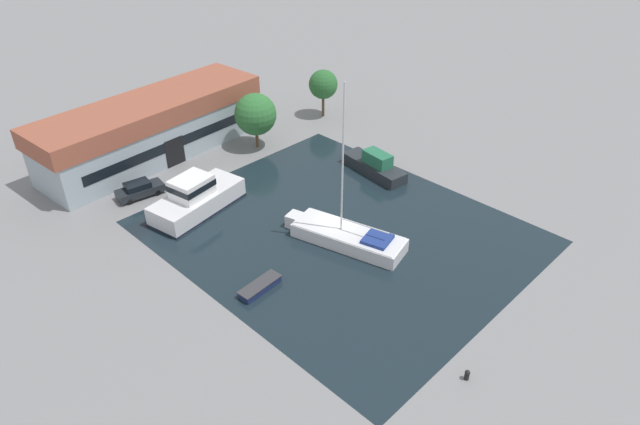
{
  "coord_description": "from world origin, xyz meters",
  "views": [
    {
      "loc": [
        -31.59,
        -28.72,
        29.93
      ],
      "look_at": [
        0.0,
        2.4,
        1.0
      ],
      "focal_mm": 32.0,
      "sensor_mm": 36.0,
      "label": 1
    }
  ],
  "objects_px": {
    "warehouse_building": "(152,128)",
    "quay_tree_near_building": "(256,114)",
    "motor_cruiser": "(196,198)",
    "parked_car": "(140,189)",
    "cabin_boat": "(375,165)",
    "quay_tree_by_water": "(323,84)",
    "small_dinghy": "(260,287)",
    "sailboat_moored": "(347,236)"
  },
  "relations": [
    {
      "from": "small_dinghy",
      "to": "motor_cruiser",
      "type": "bearing_deg",
      "value": 161.66
    },
    {
      "from": "warehouse_building",
      "to": "quay_tree_near_building",
      "type": "height_order",
      "value": "warehouse_building"
    },
    {
      "from": "warehouse_building",
      "to": "motor_cruiser",
      "type": "relative_size",
      "value": 2.64
    },
    {
      "from": "quay_tree_by_water",
      "to": "small_dinghy",
      "type": "distance_m",
      "value": 34.93
    },
    {
      "from": "quay_tree_near_building",
      "to": "cabin_boat",
      "type": "bearing_deg",
      "value": -71.1
    },
    {
      "from": "parked_car",
      "to": "motor_cruiser",
      "type": "distance_m",
      "value": 6.76
    },
    {
      "from": "quay_tree_near_building",
      "to": "small_dinghy",
      "type": "relative_size",
      "value": 1.64
    },
    {
      "from": "small_dinghy",
      "to": "warehouse_building",
      "type": "bearing_deg",
      "value": 161.09
    },
    {
      "from": "warehouse_building",
      "to": "parked_car",
      "type": "xyz_separation_m",
      "value": [
        -6.06,
        -6.83,
        -2.5
      ]
    },
    {
      "from": "quay_tree_near_building",
      "to": "small_dinghy",
      "type": "bearing_deg",
      "value": -129.75
    },
    {
      "from": "quay_tree_near_building",
      "to": "small_dinghy",
      "type": "height_order",
      "value": "quay_tree_near_building"
    },
    {
      "from": "quay_tree_by_water",
      "to": "sailboat_moored",
      "type": "distance_m",
      "value": 28.29
    },
    {
      "from": "motor_cruiser",
      "to": "small_dinghy",
      "type": "relative_size",
      "value": 2.57
    },
    {
      "from": "warehouse_building",
      "to": "motor_cruiser",
      "type": "xyz_separation_m",
      "value": [
        -3.58,
        -13.09,
        -1.95
      ]
    },
    {
      "from": "quay_tree_near_building",
      "to": "parked_car",
      "type": "xyz_separation_m",
      "value": [
        -15.46,
        -0.17,
        -3.23
      ]
    },
    {
      "from": "warehouse_building",
      "to": "sailboat_moored",
      "type": "distance_m",
      "value": 27.16
    },
    {
      "from": "quay_tree_near_building",
      "to": "parked_car",
      "type": "height_order",
      "value": "quay_tree_near_building"
    },
    {
      "from": "motor_cruiser",
      "to": "cabin_boat",
      "type": "bearing_deg",
      "value": -122.73
    },
    {
      "from": "warehouse_building",
      "to": "cabin_boat",
      "type": "relative_size",
      "value": 3.27
    },
    {
      "from": "sailboat_moored",
      "to": "small_dinghy",
      "type": "height_order",
      "value": "sailboat_moored"
    },
    {
      "from": "parked_car",
      "to": "warehouse_building",
      "type": "bearing_deg",
      "value": 147.38
    },
    {
      "from": "quay_tree_by_water",
      "to": "parked_car",
      "type": "relative_size",
      "value": 1.25
    },
    {
      "from": "warehouse_building",
      "to": "parked_car",
      "type": "distance_m",
      "value": 9.47
    },
    {
      "from": "warehouse_building",
      "to": "parked_car",
      "type": "height_order",
      "value": "warehouse_building"
    },
    {
      "from": "motor_cruiser",
      "to": "quay_tree_by_water",
      "type": "bearing_deg",
      "value": -83.86
    },
    {
      "from": "quay_tree_by_water",
      "to": "warehouse_building",
      "type": "bearing_deg",
      "value": 164.54
    },
    {
      "from": "motor_cruiser",
      "to": "cabin_boat",
      "type": "xyz_separation_m",
      "value": [
        17.7,
        -7.36,
        -0.46
      ]
    },
    {
      "from": "parked_car",
      "to": "small_dinghy",
      "type": "bearing_deg",
      "value": 6.53
    },
    {
      "from": "small_dinghy",
      "to": "cabin_boat",
      "type": "bearing_deg",
      "value": 101.26
    },
    {
      "from": "sailboat_moored",
      "to": "quay_tree_by_water",
      "type": "bearing_deg",
      "value": 34.05
    },
    {
      "from": "sailboat_moored",
      "to": "small_dinghy",
      "type": "distance_m",
      "value": 9.54
    },
    {
      "from": "quay_tree_near_building",
      "to": "sailboat_moored",
      "type": "bearing_deg",
      "value": -108.54
    },
    {
      "from": "quay_tree_near_building",
      "to": "quay_tree_by_water",
      "type": "height_order",
      "value": "quay_tree_near_building"
    },
    {
      "from": "quay_tree_near_building",
      "to": "cabin_boat",
      "type": "distance_m",
      "value": 14.92
    },
    {
      "from": "quay_tree_near_building",
      "to": "quay_tree_by_water",
      "type": "relative_size",
      "value": 1.06
    },
    {
      "from": "warehouse_building",
      "to": "quay_tree_near_building",
      "type": "xyz_separation_m",
      "value": [
        9.4,
        -6.66,
        0.73
      ]
    },
    {
      "from": "warehouse_building",
      "to": "parked_car",
      "type": "relative_size",
      "value": 5.49
    },
    {
      "from": "warehouse_building",
      "to": "quay_tree_near_building",
      "type": "bearing_deg",
      "value": -39.39
    },
    {
      "from": "motor_cruiser",
      "to": "quay_tree_near_building",
      "type": "bearing_deg",
      "value": -73.77
    },
    {
      "from": "cabin_boat",
      "to": "quay_tree_near_building",
      "type": "bearing_deg",
      "value": 116.59
    },
    {
      "from": "parked_car",
      "to": "motor_cruiser",
      "type": "relative_size",
      "value": 0.48
    },
    {
      "from": "sailboat_moored",
      "to": "small_dinghy",
      "type": "bearing_deg",
      "value": 161.58
    }
  ]
}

